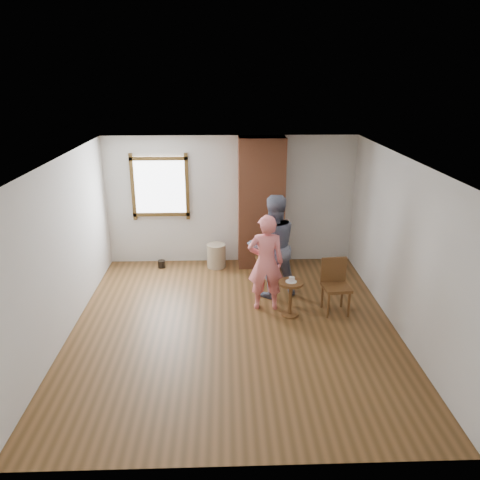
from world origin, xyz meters
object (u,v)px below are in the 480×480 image
(stoneware_crock, at_px, (216,256))
(dining_chair_left, at_px, (266,256))
(side_table, at_px, (291,293))
(dining_chair_right, at_px, (335,282))
(man, at_px, (273,246))
(person_pink, at_px, (266,263))

(stoneware_crock, xyz_separation_m, dining_chair_left, (0.96, -0.63, 0.23))
(stoneware_crock, relative_size, side_table, 0.81)
(dining_chair_right, distance_m, side_table, 0.77)
(dining_chair_left, relative_size, side_table, 1.42)
(side_table, bearing_deg, dining_chair_right, 11.41)
(dining_chair_left, xyz_separation_m, side_table, (0.27, -1.44, -0.07))
(dining_chair_left, xyz_separation_m, dining_chair_right, (1.01, -1.29, 0.03))
(man, xyz_separation_m, person_pink, (-0.16, -0.51, -0.10))
(man, bearing_deg, stoneware_crock, -66.88)
(stoneware_crock, height_order, dining_chair_right, dining_chair_right)
(dining_chair_left, xyz_separation_m, person_pink, (-0.12, -1.16, 0.34))
(stoneware_crock, bearing_deg, side_table, -59.28)
(person_pink, bearing_deg, man, -106.28)
(man, bearing_deg, side_table, 91.06)
(dining_chair_right, distance_m, person_pink, 1.18)
(stoneware_crock, relative_size, dining_chair_left, 0.57)
(side_table, bearing_deg, man, 105.99)
(dining_chair_right, bearing_deg, dining_chair_left, 123.08)
(person_pink, bearing_deg, side_table, 145.43)
(stoneware_crock, bearing_deg, person_pink, -64.79)
(dining_chair_left, bearing_deg, person_pink, -99.78)
(stoneware_crock, xyz_separation_m, man, (1.00, -1.28, 0.67))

